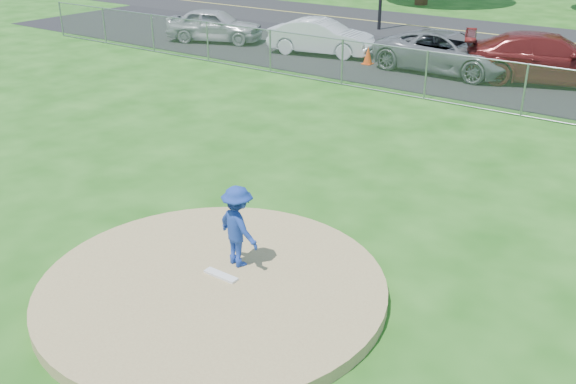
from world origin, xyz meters
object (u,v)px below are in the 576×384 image
pitcher (238,226)px  parked_car_gray (447,52)px  parked_car_silver (215,25)px  parked_car_darkred (548,58)px  traffic_cone (368,55)px  parked_car_white (321,37)px

pitcher → parked_car_gray: (-2.85, 15.04, -0.15)m
parked_car_silver → parked_car_darkred: size_ratio=0.75×
traffic_cone → pitcher: bearing=-68.3°
traffic_cone → parked_car_darkred: bearing=10.6°
pitcher → parked_car_white: pitcher is taller
parked_car_white → parked_car_darkred: (8.62, 0.74, 0.12)m
parked_car_darkred → parked_car_silver: bearing=75.2°
pitcher → parked_car_darkred: (0.47, 15.65, -0.06)m
pitcher → parked_car_gray: size_ratio=0.26×
traffic_cone → parked_car_white: parked_car_white is taller
parked_car_silver → parked_car_gray: 10.55m
traffic_cone → parked_car_darkred: 6.35m
parked_car_white → parked_car_gray: parked_car_gray is taller
pitcher → parked_car_white: size_ratio=0.32×
parked_car_white → parked_car_darkred: 8.65m
pitcher → parked_car_gray: 15.31m
parked_car_silver → parked_car_darkred: (13.85, 1.24, 0.10)m
traffic_cone → parked_car_gray: 2.98m
parked_car_silver → parked_car_darkred: bearing=-106.4°
pitcher → parked_car_silver: 19.66m
traffic_cone → parked_car_white: bearing=169.9°
pitcher → parked_car_white: bearing=-47.0°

